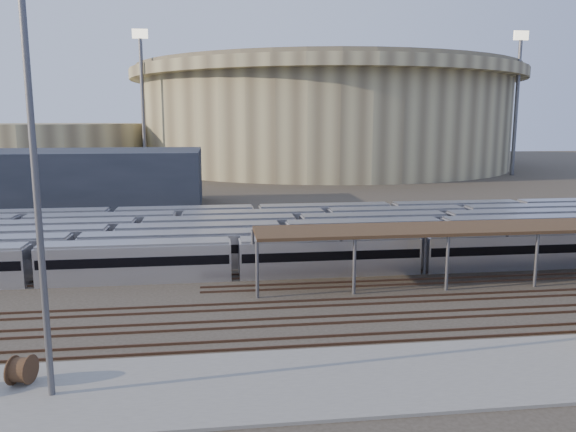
% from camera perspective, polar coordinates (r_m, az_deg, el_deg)
% --- Properties ---
extents(ground, '(420.00, 420.00, 0.00)m').
position_cam_1_polar(ground, '(49.26, 6.41, -8.35)').
color(ground, '#383026').
rests_on(ground, ground).
extents(apron, '(50.00, 9.00, 0.20)m').
position_cam_1_polar(apron, '(34.60, 4.19, -16.29)').
color(apron, gray).
rests_on(apron, ground).
extents(subway_trains, '(127.99, 23.90, 3.60)m').
position_cam_1_polar(subway_trains, '(66.13, 1.71, -1.97)').
color(subway_trains, silver).
rests_on(subway_trains, ground).
extents(inspection_shed, '(60.30, 6.00, 5.30)m').
position_cam_1_polar(inspection_shed, '(60.53, 26.22, -1.02)').
color(inspection_shed, '#57585C').
rests_on(inspection_shed, ground).
extents(empty_tracks, '(170.00, 9.62, 0.18)m').
position_cam_1_polar(empty_tracks, '(44.66, 7.96, -10.20)').
color(empty_tracks, '#4C3323').
rests_on(empty_tracks, ground).
extents(stadium, '(124.00, 124.00, 32.50)m').
position_cam_1_polar(stadium, '(188.95, 3.74, 10.16)').
color(stadium, tan).
rests_on(stadium, ground).
extents(secondary_arena, '(56.00, 56.00, 14.00)m').
position_cam_1_polar(secondary_arena, '(182.20, -23.04, 6.43)').
color(secondary_arena, tan).
rests_on(secondary_arena, ground).
extents(service_building, '(42.00, 20.00, 10.00)m').
position_cam_1_polar(service_building, '(103.65, -20.59, 3.49)').
color(service_building, '#1E232D').
rests_on(service_building, ground).
extents(floodlight_0, '(4.00, 1.00, 38.40)m').
position_cam_1_polar(floodlight_0, '(156.60, -14.54, 11.47)').
color(floodlight_0, '#57585C').
rests_on(floodlight_0, ground).
extents(floodlight_2, '(4.00, 1.00, 38.40)m').
position_cam_1_polar(floodlight_2, '(166.73, 22.22, 10.94)').
color(floodlight_2, '#57585C').
rests_on(floodlight_2, ground).
extents(floodlight_3, '(4.00, 1.00, 38.40)m').
position_cam_1_polar(floodlight_3, '(205.48, -7.18, 11.24)').
color(floodlight_3, '#57585C').
rests_on(floodlight_3, ground).
extents(cable_reel_east, '(1.35, 1.89, 1.70)m').
position_cam_1_polar(cable_reel_east, '(36.87, -25.42, -13.93)').
color(cable_reel_east, '#543121').
rests_on(cable_reel_east, apron).
extents(yard_light_pole, '(0.81, 0.36, 21.88)m').
position_cam_1_polar(yard_light_pole, '(32.16, -24.15, 1.65)').
color(yard_light_pole, '#57585C').
rests_on(yard_light_pole, apron).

